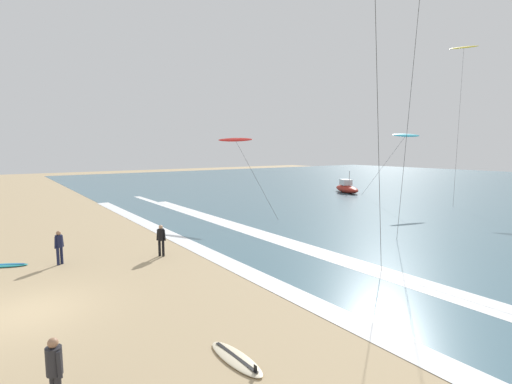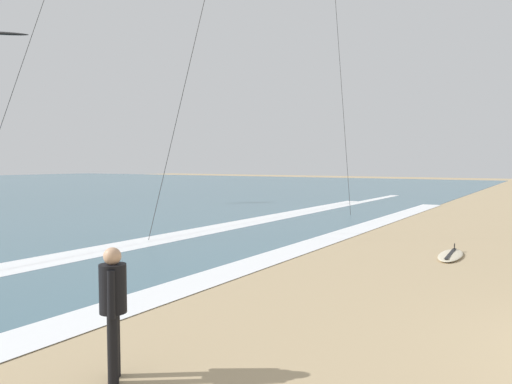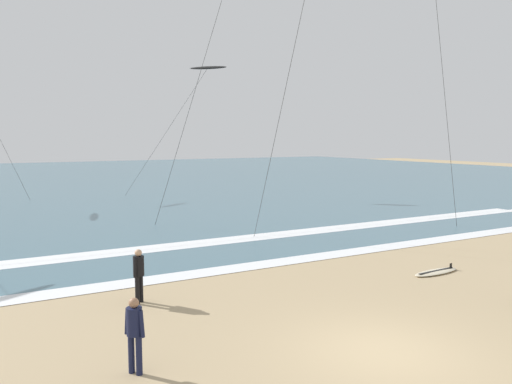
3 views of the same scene
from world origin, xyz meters
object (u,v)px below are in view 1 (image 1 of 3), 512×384
(surfboard_near_water, at_px, (3,265))
(surfboard_right_spare, at_px, (236,358))
(surfer_left_far, at_px, (161,238))
(offshore_boat, at_px, (347,188))
(surfer_foreground_main, at_px, (54,368))
(kite_red_distant_high, at_px, (235,140))
(kite_yellow_mid_center, at_px, (464,49))
(kite_cyan_high_right, at_px, (406,136))
(surfer_mid_group, at_px, (59,244))

(surfboard_near_water, relative_size, surfboard_right_spare, 1.01)
(surfer_left_far, height_order, offshore_boat, offshore_boat)
(surfer_foreground_main, height_order, kite_red_distant_high, kite_red_distant_high)
(kite_yellow_mid_center, distance_m, offshore_boat, 21.72)
(surfboard_near_water, distance_m, kite_red_distant_high, 18.34)
(kite_cyan_high_right, bearing_deg, kite_red_distant_high, -108.63)
(surfer_foreground_main, distance_m, kite_yellow_mid_center, 51.95)
(surfboard_right_spare, xyz_separation_m, kite_red_distant_high, (-18.63, 11.65, 6.05))
(surfer_mid_group, relative_size, kite_red_distant_high, 0.25)
(surfboard_right_spare, height_order, kite_yellow_mid_center, kite_yellow_mid_center)
(kite_cyan_high_right, xyz_separation_m, kite_red_distant_high, (-5.24, -15.53, -0.50))
(surfer_left_far, xyz_separation_m, kite_red_distant_high, (-8.44, 9.70, 5.14))
(kite_yellow_mid_center, xyz_separation_m, offshore_boat, (-7.25, -11.77, -16.75))
(offshore_boat, bearing_deg, surfer_foreground_main, -56.49)
(surfer_mid_group, distance_m, kite_cyan_high_right, 30.21)
(surfboard_near_water, bearing_deg, surfer_foreground_main, 2.82)
(surfboard_near_water, relative_size, kite_red_distant_high, 0.34)
(offshore_boat, bearing_deg, surfer_left_far, -65.06)
(kite_cyan_high_right, bearing_deg, offshore_boat, 160.16)
(kite_cyan_high_right, bearing_deg, surfer_left_far, -82.75)
(surfboard_near_water, distance_m, offshore_boat, 37.15)
(surfer_mid_group, bearing_deg, surfer_foreground_main, -8.17)
(surfer_left_far, xyz_separation_m, surfboard_near_water, (-2.59, -6.60, -0.91))
(surfer_left_far, height_order, kite_red_distant_high, kite_red_distant_high)
(kite_red_distant_high, bearing_deg, surfer_left_far, -48.95)
(surfboard_near_water, height_order, surfboard_right_spare, same)
(surfer_left_far, xyz_separation_m, kite_yellow_mid_center, (-6.20, 40.69, 16.35))
(kite_yellow_mid_center, bearing_deg, kite_red_distant_high, -94.14)
(surfboard_near_water, xyz_separation_m, kite_cyan_high_right, (-0.62, 31.83, 6.55))
(surfer_foreground_main, bearing_deg, kite_cyan_high_right, 112.42)
(surfer_mid_group, xyz_separation_m, surfboard_right_spare, (11.61, 2.45, -0.91))
(surfer_mid_group, height_order, kite_red_distant_high, kite_red_distant_high)
(kite_cyan_high_right, height_order, kite_yellow_mid_center, kite_yellow_mid_center)
(surfboard_right_spare, xyz_separation_m, offshore_boat, (-23.64, 30.87, 0.51))
(surfer_left_far, xyz_separation_m, surfer_foreground_main, (9.68, -6.00, 0.00))
(surfer_mid_group, bearing_deg, kite_yellow_mid_center, 96.06)
(kite_cyan_high_right, distance_m, kite_yellow_mid_center, 19.05)
(kite_yellow_mid_center, relative_size, offshore_boat, 3.25)
(surfboard_right_spare, bearing_deg, surfboard_near_water, -160.01)
(kite_cyan_high_right, distance_m, offshore_boat, 12.45)
(surfboard_right_spare, bearing_deg, kite_yellow_mid_center, 111.03)
(surfer_mid_group, bearing_deg, offshore_boat, 109.85)
(surfer_mid_group, bearing_deg, surfboard_right_spare, 11.93)
(surfboard_near_water, height_order, kite_cyan_high_right, kite_cyan_high_right)
(surfboard_near_water, xyz_separation_m, kite_red_distant_high, (-5.85, 16.30, 6.05))
(surfer_left_far, distance_m, surfer_mid_group, 4.63)
(surfer_foreground_main, xyz_separation_m, surfboard_right_spare, (0.51, 4.04, -0.91))
(surfboard_near_water, relative_size, kite_yellow_mid_center, 0.12)
(offshore_boat, bearing_deg, kite_cyan_high_right, -19.84)
(surfer_foreground_main, distance_m, kite_red_distant_high, 24.52)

